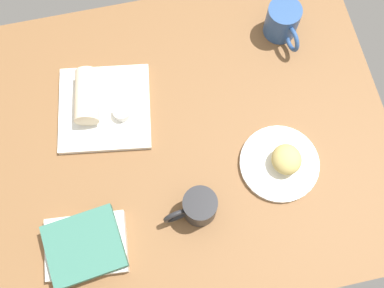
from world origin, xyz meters
The scene contains 9 objects.
dining_table centered at (0.00, 0.00, 2.00)cm, with size 110.00×90.00×4.00cm, color brown.
round_plate centered at (22.80, -12.29, 4.70)cm, with size 20.60×20.60×1.40cm, color white.
scone_pastry centered at (24.00, -12.48, 8.27)cm, with size 8.08×7.61×5.73cm, color tan.
square_plate centered at (-19.07, 12.64, 4.80)cm, with size 24.35×24.35×1.60cm, color white.
sauce_cup centered at (-14.59, 9.49, 7.00)cm, with size 4.62×4.62×2.61cm.
breakfast_wrap centered at (-22.66, 15.16, 8.82)cm, with size 6.43×6.43×14.31cm, color beige.
book_stack centered at (-28.86, -22.92, 6.97)cm, with size 20.74×17.47×6.04cm.
coffee_mug centered at (-0.62, -19.82, 8.91)cm, with size 13.43×8.39×9.61cm.
second_mug centered at (33.70, 25.98, 9.18)cm, with size 9.28×14.56×10.14cm.
Camera 1 is at (-6.48, -40.70, 121.40)cm, focal length 43.87 mm.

